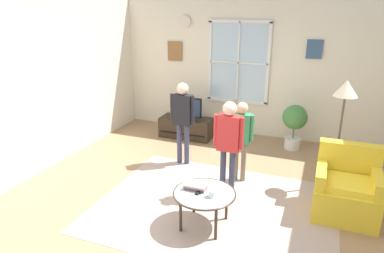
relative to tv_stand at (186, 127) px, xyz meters
name	(u,v)px	position (x,y,z in m)	size (l,w,h in m)	color
ground_plane	(196,210)	(1.13, -2.45, -0.21)	(6.01, 6.78, 0.02)	#9E7A56
back_wall	(252,67)	(1.12, 0.70, 1.18)	(5.41, 0.17, 2.74)	silver
side_wall_left	(19,90)	(-1.63, -2.45, 1.17)	(0.12, 6.18, 2.74)	silver
area_rug	(215,207)	(1.35, -2.31, -0.19)	(3.07, 2.40, 0.01)	tan
tv_stand	(186,127)	(0.00, 0.00, 0.00)	(1.05, 0.48, 0.40)	#2D2319
television	(186,107)	(0.00, 0.00, 0.42)	(0.64, 0.08, 0.43)	#4C4C4C
armchair	(346,190)	(2.93, -1.83, 0.13)	(0.76, 0.74, 0.87)	yellow
coffee_table	(204,195)	(1.35, -2.74, 0.22)	(0.75, 0.75, 0.45)	#99B2B7
book_stack	(196,186)	(1.22, -2.69, 0.28)	(0.26, 0.17, 0.07)	slate
cup	(212,194)	(1.46, -2.79, 0.29)	(0.09, 0.09, 0.08)	white
remote_near_books	(199,192)	(1.28, -2.75, 0.26)	(0.04, 0.14, 0.02)	black
person_black_shirt	(183,114)	(0.43, -1.19, 0.67)	(0.42, 0.19, 1.38)	#333851
person_green_shirt	(241,133)	(1.46, -1.45, 0.57)	(0.37, 0.17, 1.23)	#726656
person_red_shirt	(229,139)	(1.41, -1.95, 0.66)	(0.41, 0.19, 1.36)	#333851
potted_plant_by_window	(294,121)	(2.08, 0.15, 0.33)	(0.45, 0.45, 0.84)	silver
floor_lamp	(345,99)	(2.79, -1.14, 1.13)	(0.32, 0.32, 1.59)	black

